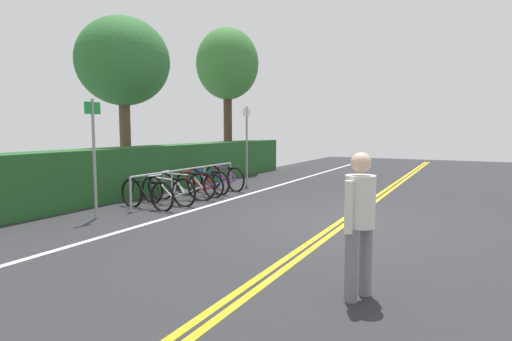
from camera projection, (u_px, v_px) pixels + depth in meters
The scene contains 17 objects.
ground_plane at pixel (343, 223), 8.24m from camera, with size 36.92×12.11×0.05m, color #2B2B2D.
centre_line_yellow_inner at pixel (348, 222), 8.20m from camera, with size 33.23×0.10×0.00m, color gold.
centre_line_yellow_outer at pixel (339, 221), 8.27m from camera, with size 33.23×0.10×0.00m, color gold.
bike_lane_stripe_white at pixel (203, 207), 9.75m from camera, with size 33.23×0.12×0.00m, color white.
bike_rack at pixel (189, 176), 11.04m from camera, with size 4.30×0.05×0.79m.
bicycle_0 at pixel (147, 194), 9.55m from camera, with size 0.46×1.67×0.72m.
bicycle_1 at pixel (168, 191), 10.08m from camera, with size 0.46×1.71×0.73m.
bicycle_2 at pixel (182, 186), 10.74m from camera, with size 0.63×1.79×0.77m.
bicycle_3 at pixel (199, 184), 11.33m from camera, with size 0.46×1.63×0.70m.
bicycle_4 at pixel (207, 181), 11.92m from camera, with size 0.53×1.72×0.71m.
bicycle_5 at pixel (224, 178), 12.55m from camera, with size 0.63×1.69×0.76m.
pedestrian at pixel (360, 216), 4.46m from camera, with size 0.46×0.32×1.58m.
sign_post_near at pixel (94, 148), 8.41m from camera, with size 0.36×0.06×2.41m.
sign_post_far at pixel (247, 139), 13.33m from camera, with size 0.36×0.06×2.51m.
hedge_backdrop at pixel (174, 166), 13.13m from camera, with size 13.25×0.95×1.32m, color #235626.
tree_mid at pixel (123, 63), 12.23m from camera, with size 2.69×2.69×5.04m.
tree_far_right at pixel (227, 65), 17.38m from camera, with size 2.57×2.57×5.95m.
Camera 1 is at (-7.98, -2.19, 1.83)m, focal length 29.53 mm.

